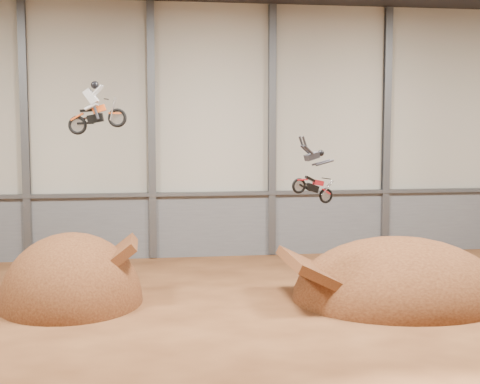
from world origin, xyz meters
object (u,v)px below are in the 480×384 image
Objects in this scene: landing_ramp at (399,299)px; fmx_rider_a at (99,104)px; takeoff_ramp at (72,303)px; fmx_rider_b at (311,171)px.

fmx_rider_a reaches higher than landing_ramp.
fmx_rider_b is at bearing -18.62° from takeoff_ramp.
fmx_rider_a reaches higher than takeoff_ramp.
fmx_rider_a is at bearing -16.32° from takeoff_ramp.
landing_ramp is at bearing 4.41° from fmx_rider_a.
landing_ramp is (13.63, -1.28, 0.00)m from takeoff_ramp.
takeoff_ramp is 13.69m from landing_ramp.
takeoff_ramp is at bearing 174.62° from landing_ramp.
fmx_rider_a is at bearing 144.73° from fmx_rider_b.
fmx_rider_a is at bearing 175.78° from landing_ramp.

